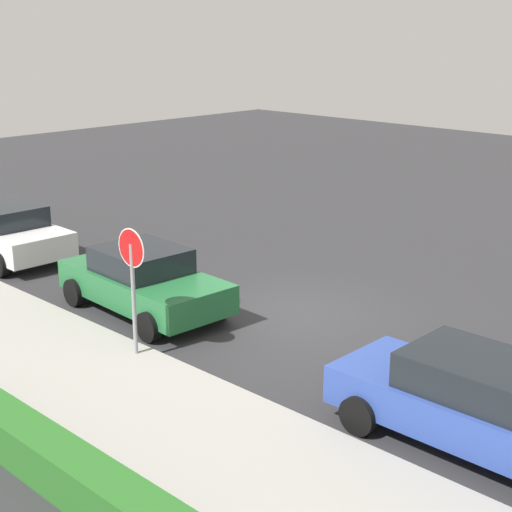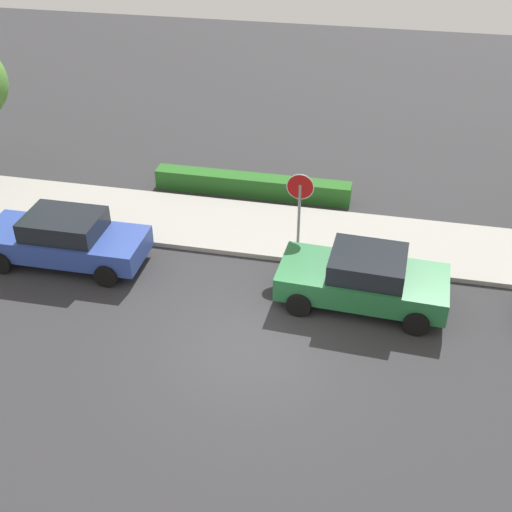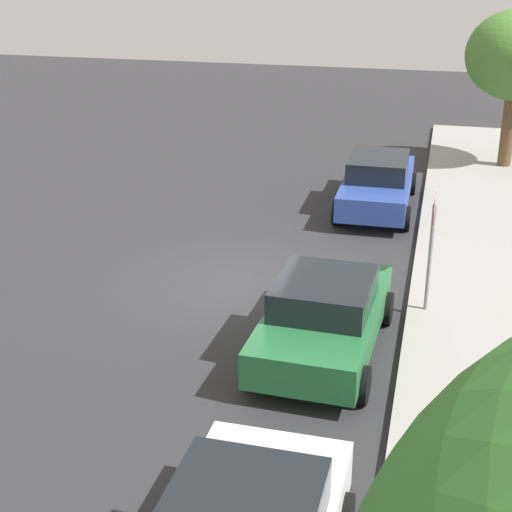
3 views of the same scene
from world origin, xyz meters
name	(u,v)px [view 1 (image 1 of 3)]	position (x,y,z in m)	size (l,w,h in m)	color
ground_plane	(294,312)	(0.00, 0.00, 0.00)	(60.00, 60.00, 0.00)	#2D2D30
sidewalk_curb	(101,382)	(0.00, 5.19, 0.07)	(32.00, 2.99, 0.14)	#9E9B93
stop_sign	(132,271)	(0.47, 4.05, 1.79)	(0.75, 0.08, 2.62)	gray
parked_car_green	(144,280)	(2.42, 2.31, 0.74)	(4.34, 2.25, 1.48)	#236B38
parked_car_blue	(477,403)	(-5.85, 2.46, 0.75)	(4.56, 2.00, 1.49)	#2D479E
parked_car_white	(4,231)	(8.51, 2.34, 0.76)	(4.47, 2.16, 1.50)	white
front_yard_hedge	(36,449)	(-1.61, 7.45, 0.33)	(6.57, 0.63, 0.67)	#286623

